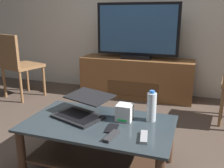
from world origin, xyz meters
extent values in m
plane|color=#4C3D33|center=(0.00, 0.00, 0.00)|extent=(7.68, 7.68, 0.00)
cube|color=#2D383D|center=(0.12, 0.00, 0.37)|extent=(1.08, 0.63, 0.02)
cube|color=#472D1E|center=(0.12, 0.00, 0.13)|extent=(0.95, 0.56, 0.02)
cylinder|color=#472D1E|center=(-0.37, -0.27, 0.18)|extent=(0.06, 0.06, 0.37)
cylinder|color=#472D1E|center=(-0.37, 0.27, 0.18)|extent=(0.06, 0.06, 0.37)
cylinder|color=#472D1E|center=(0.61, 0.27, 0.18)|extent=(0.06, 0.06, 0.37)
cube|color=brown|center=(-0.04, 1.79, 0.27)|extent=(1.55, 0.42, 0.55)
cube|color=#55351C|center=(-0.04, 1.57, 0.16)|extent=(0.70, 0.01, 0.19)
cube|color=black|center=(-0.04, 1.77, 0.57)|extent=(0.39, 0.20, 0.05)
cube|color=black|center=(-0.04, 1.77, 0.94)|extent=(1.12, 0.04, 0.69)
cube|color=#2D517A|center=(-0.04, 1.74, 0.94)|extent=(1.04, 0.01, 0.62)
cylinder|color=brown|center=(1.08, 1.48, 0.21)|extent=(0.04, 0.04, 0.42)
cylinder|color=brown|center=(1.04, 1.10, 0.21)|extent=(0.04, 0.04, 0.42)
cube|color=brown|center=(-1.53, 1.26, 0.44)|extent=(0.55, 0.55, 0.04)
cube|color=brown|center=(-1.59, 1.07, 0.66)|extent=(0.41, 0.15, 0.44)
cylinder|color=brown|center=(-1.29, 1.39, 0.21)|extent=(0.04, 0.04, 0.42)
cylinder|color=brown|center=(-1.66, 1.50, 0.21)|extent=(0.04, 0.04, 0.42)
cylinder|color=brown|center=(-1.40, 1.03, 0.21)|extent=(0.04, 0.04, 0.42)
cylinder|color=brown|center=(-1.76, 1.13, 0.21)|extent=(0.04, 0.04, 0.42)
cube|color=black|center=(-0.06, 0.02, 0.39)|extent=(0.41, 0.34, 0.02)
cube|color=black|center=(-0.06, 0.02, 0.40)|extent=(0.36, 0.28, 0.00)
cube|color=black|center=(-0.02, 0.15, 0.52)|extent=(0.41, 0.34, 0.03)
cube|color=#3F8CD8|center=(-0.02, 0.14, 0.52)|extent=(0.37, 0.30, 0.02)
cube|color=white|center=(0.28, 0.10, 0.45)|extent=(0.11, 0.11, 0.12)
cube|color=#19D84C|center=(0.28, 0.04, 0.41)|extent=(0.07, 0.00, 0.01)
cylinder|color=silver|center=(0.47, 0.16, 0.49)|extent=(0.07, 0.07, 0.21)
cylinder|color=blue|center=(0.47, 0.16, 0.61)|extent=(0.04, 0.04, 0.02)
cube|color=black|center=(0.24, -0.07, 0.39)|extent=(0.08, 0.15, 0.01)
cube|color=#2D2D30|center=(0.28, -0.19, 0.39)|extent=(0.07, 0.16, 0.02)
cube|color=#99999E|center=(0.48, -0.13, 0.39)|extent=(0.07, 0.17, 0.02)
camera|label=1|loc=(0.75, -1.54, 1.15)|focal=39.97mm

